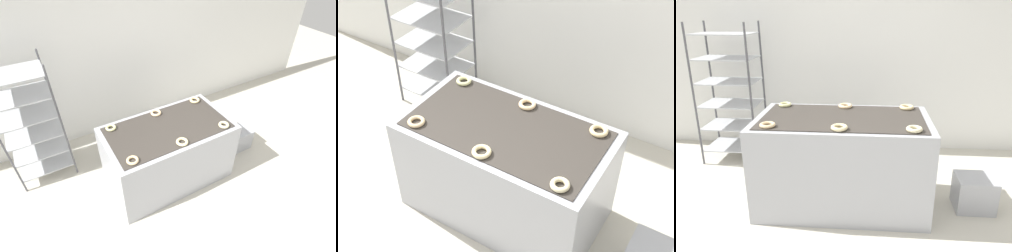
% 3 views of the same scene
% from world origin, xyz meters
% --- Properties ---
extents(ground_plane, '(14.00, 14.00, 0.00)m').
position_xyz_m(ground_plane, '(0.00, 0.00, 0.00)').
color(ground_plane, beige).
extents(wall_back, '(8.00, 0.05, 2.80)m').
position_xyz_m(wall_back, '(0.00, 2.12, 1.40)').
color(wall_back, white).
rests_on(wall_back, ground_plane).
extents(fryer_machine, '(1.56, 0.86, 0.87)m').
position_xyz_m(fryer_machine, '(0.00, 0.68, 0.43)').
color(fryer_machine, '#A8AAB2').
rests_on(fryer_machine, ground_plane).
extents(baking_rack_cart, '(0.69, 0.49, 1.65)m').
position_xyz_m(baking_rack_cart, '(-1.42, 1.60, 0.84)').
color(baking_rack_cart, '#4C4C51').
rests_on(baking_rack_cart, ground_plane).
extents(glaze_bin, '(0.35, 0.31, 0.32)m').
position_xyz_m(glaze_bin, '(1.23, 0.68, 0.16)').
color(glaze_bin, '#A8AAB2').
rests_on(glaze_bin, ground_plane).
extents(donut_near_left, '(0.13, 0.13, 0.03)m').
position_xyz_m(donut_near_left, '(-0.59, 0.38, 0.88)').
color(donut_near_left, beige).
rests_on(donut_near_left, fryer_machine).
extents(donut_near_center, '(0.14, 0.14, 0.03)m').
position_xyz_m(donut_near_center, '(-0.00, 0.36, 0.88)').
color(donut_near_center, beige).
rests_on(donut_near_center, fryer_machine).
extents(donut_near_right, '(0.13, 0.13, 0.04)m').
position_xyz_m(donut_near_right, '(0.59, 0.37, 0.89)').
color(donut_near_right, beige).
rests_on(donut_near_right, fryer_machine).
extents(donut_far_left, '(0.12, 0.12, 0.03)m').
position_xyz_m(donut_far_left, '(-0.60, 0.99, 0.88)').
color(donut_far_left, beige).
rests_on(donut_far_left, fryer_machine).
extents(donut_far_center, '(0.13, 0.13, 0.03)m').
position_xyz_m(donut_far_center, '(-0.00, 0.99, 0.88)').
color(donut_far_center, beige).
rests_on(donut_far_center, fryer_machine).
extents(donut_far_right, '(0.14, 0.14, 0.03)m').
position_xyz_m(donut_far_right, '(0.59, 0.99, 0.88)').
color(donut_far_right, beige).
rests_on(donut_far_right, fryer_machine).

